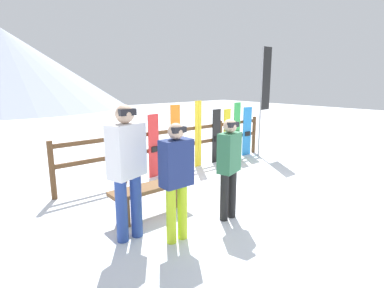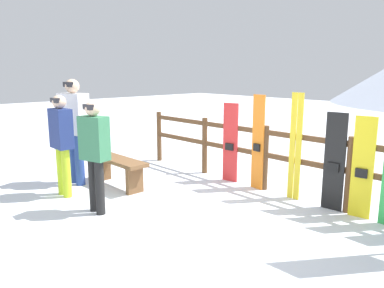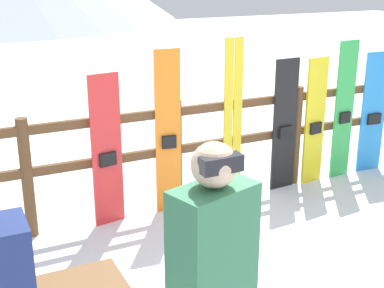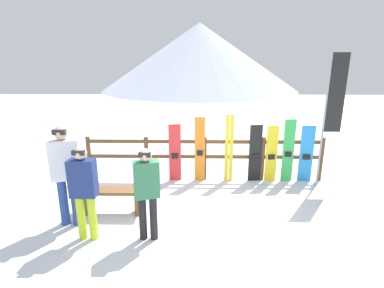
# 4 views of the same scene
# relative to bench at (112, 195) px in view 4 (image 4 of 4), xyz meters

# --- Properties ---
(ground_plane) EXTENTS (40.00, 40.00, 0.00)m
(ground_plane) POSITION_rel_bench_xyz_m (1.79, -0.29, -0.36)
(ground_plane) COLOR white
(mountain_backdrop) EXTENTS (18.00, 18.00, 6.00)m
(mountain_backdrop) POSITION_rel_bench_xyz_m (1.79, 23.67, 2.64)
(mountain_backdrop) COLOR #B2BCD1
(mountain_backdrop) RESTS_ON ground
(fence) EXTENTS (5.65, 0.10, 1.06)m
(fence) POSITION_rel_bench_xyz_m (1.79, 1.67, 0.28)
(fence) COLOR brown
(fence) RESTS_ON ground
(bench) EXTENTS (1.32, 0.36, 0.49)m
(bench) POSITION_rel_bench_xyz_m (0.00, 0.00, 0.00)
(bench) COLOR brown
(bench) RESTS_ON ground
(person_navy) EXTENTS (0.41, 0.23, 1.57)m
(person_navy) POSITION_rel_bench_xyz_m (-0.16, -0.86, 0.55)
(person_navy) COLOR #B7D826
(person_navy) RESTS_ON ground
(person_plaid_green) EXTENTS (0.43, 0.31, 1.54)m
(person_plaid_green) POSITION_rel_bench_xyz_m (0.83, -0.85, 0.54)
(person_plaid_green) COLOR black
(person_plaid_green) RESTS_ON ground
(person_white) EXTENTS (0.53, 0.40, 1.79)m
(person_white) POSITION_rel_bench_xyz_m (-0.61, -0.42, 0.68)
(person_white) COLOR navy
(person_white) RESTS_ON ground
(snowboard_red) EXTENTS (0.29, 0.09, 1.38)m
(snowboard_red) POSITION_rel_bench_xyz_m (1.08, 1.61, 0.33)
(snowboard_red) COLOR red
(snowboard_red) RESTS_ON ground
(snowboard_orange) EXTENTS (0.24, 0.07, 1.55)m
(snowboard_orange) POSITION_rel_bench_xyz_m (1.67, 1.61, 0.41)
(snowboard_orange) COLOR orange
(snowboard_orange) RESTS_ON ground
(ski_pair_yellow) EXTENTS (0.20, 0.02, 1.61)m
(ski_pair_yellow) POSITION_rel_bench_xyz_m (2.36, 1.62, 0.45)
(ski_pair_yellow) COLOR yellow
(ski_pair_yellow) RESTS_ON ground
(snowboard_black_stripe) EXTENTS (0.29, 0.07, 1.37)m
(snowboard_black_stripe) POSITION_rel_bench_xyz_m (2.98, 1.61, 0.32)
(snowboard_black_stripe) COLOR black
(snowboard_black_stripe) RESTS_ON ground
(snowboard_yellow) EXTENTS (0.27, 0.08, 1.36)m
(snowboard_yellow) POSITION_rel_bench_xyz_m (3.36, 1.61, 0.32)
(snowboard_yellow) COLOR yellow
(snowboard_yellow) RESTS_ON ground
(snowboard_green) EXTENTS (0.27, 0.07, 1.51)m
(snowboard_green) POSITION_rel_bench_xyz_m (3.75, 1.61, 0.39)
(snowboard_green) COLOR green
(snowboard_green) RESTS_ON ground
(snowboard_blue) EXTENTS (0.31, 0.07, 1.36)m
(snowboard_blue) POSITION_rel_bench_xyz_m (4.18, 1.61, 0.32)
(snowboard_blue) COLOR #288CE0
(snowboard_blue) RESTS_ON ground
(rental_flag) EXTENTS (0.40, 0.04, 2.96)m
(rental_flag) POSITION_rel_bench_xyz_m (4.50, 1.34, 1.51)
(rental_flag) COLOR #99999E
(rental_flag) RESTS_ON ground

